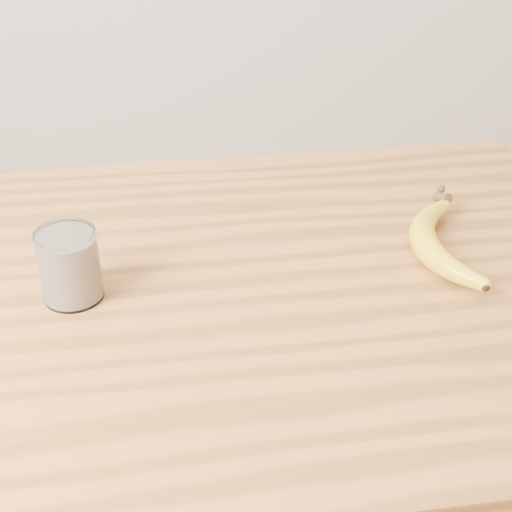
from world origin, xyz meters
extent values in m
cube|color=#A3622B|center=(0.00, 0.00, 0.88)|extent=(1.20, 0.80, 0.04)
cylinder|color=brown|center=(0.54, 0.34, 0.43)|extent=(0.06, 0.06, 0.86)
cylinder|color=white|center=(-0.18, -0.01, 0.95)|extent=(0.08, 0.08, 0.10)
torus|color=white|center=(-0.18, -0.01, 1.00)|extent=(0.08, 0.08, 0.00)
cylinder|color=beige|center=(-0.18, -0.01, 0.95)|extent=(0.07, 0.07, 0.09)
camera|label=1|loc=(-0.05, -0.80, 1.45)|focal=50.00mm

